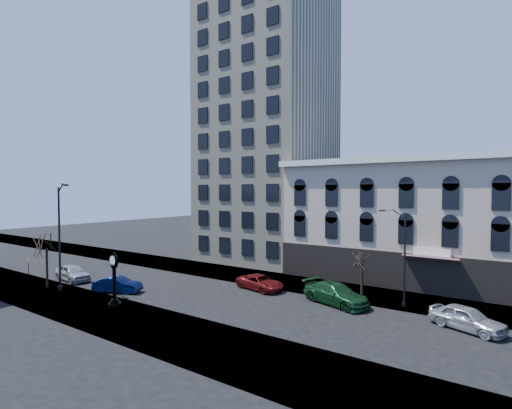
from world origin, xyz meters
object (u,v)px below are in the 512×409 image
Objects in this scene: car_near_a at (73,273)px; car_near_b at (118,285)px; warning_sign at (28,264)px; street_clock at (114,282)px; street_lamp_near at (62,209)px.

car_near_a is 1.11× the size of car_near_b.
warning_sign is at bearing 129.93° from car_near_a.
car_near_a reaches higher than car_near_b.
street_clock is at bearing -99.41° from car_near_a.
street_lamp_near reaches higher than warning_sign.
street_clock is at bearing 10.56° from street_lamp_near.
car_near_a is at bearing 151.70° from street_lamp_near.
street_lamp_near reaches higher than car_near_a.
street_clock is 4.93m from car_near_b.
warning_sign is 0.53× the size of car_near_b.
car_near_a is at bearing 170.81° from street_clock.
street_clock is 9.37m from street_lamp_near.
street_clock is 0.43× the size of street_lamp_near.
street_lamp_near is 8.47m from car_near_b.
warning_sign is 11.77m from car_near_b.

